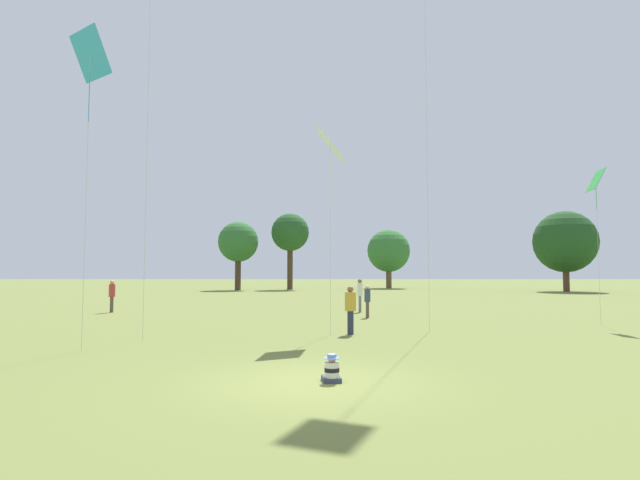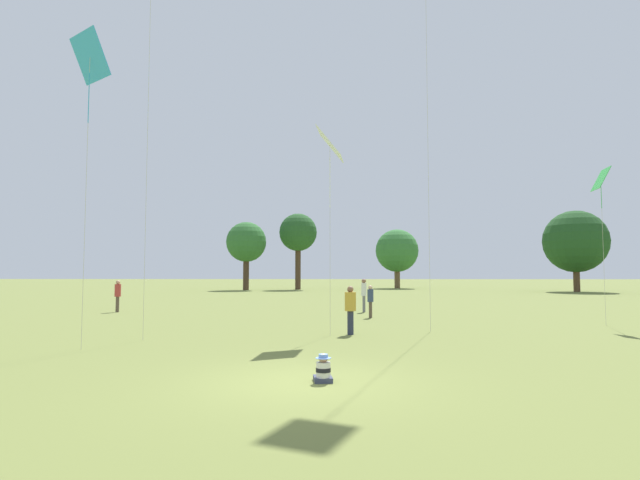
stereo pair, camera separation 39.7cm
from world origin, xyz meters
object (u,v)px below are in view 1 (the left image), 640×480
(kite_2, at_px, (330,147))
(person_standing_1, at_px, (360,292))
(person_standing_2, at_px, (112,293))
(person_standing_3, at_px, (350,306))
(kite_0, at_px, (90,59))
(distant_tree_1, at_px, (238,242))
(person_standing_0, at_px, (367,298))
(seated_toddler, at_px, (332,370))
(distant_tree_3, at_px, (565,242))
(distant_tree_0, at_px, (389,251))
(distant_tree_2, at_px, (290,233))
(kite_5, at_px, (596,183))

(kite_2, bearing_deg, person_standing_1, 40.41)
(person_standing_2, bearing_deg, person_standing_3, -59.99)
(kite_0, bearing_deg, person_standing_2, 10.85)
(distant_tree_1, bearing_deg, kite_0, -85.44)
(person_standing_0, distance_m, kite_2, 9.10)
(person_standing_3, height_order, distant_tree_1, distant_tree_1)
(person_standing_0, bearing_deg, seated_toddler, -121.51)
(person_standing_3, relative_size, kite_2, 0.23)
(person_standing_3, height_order, distant_tree_3, distant_tree_3)
(seated_toddler, height_order, distant_tree_0, distant_tree_0)
(person_standing_3, bearing_deg, distant_tree_2, -3.57)
(distant_tree_2, bearing_deg, distant_tree_3, -11.09)
(distant_tree_0, distance_m, distant_tree_1, 20.92)
(person_standing_3, height_order, kite_0, kite_0)
(kite_5, relative_size, distant_tree_2, 0.68)
(distant_tree_1, height_order, distant_tree_3, distant_tree_3)
(person_standing_1, height_order, kite_5, kite_5)
(distant_tree_1, bearing_deg, kite_2, -76.17)
(kite_0, distance_m, distant_tree_2, 49.47)
(person_standing_1, height_order, distant_tree_2, distant_tree_2)
(kite_5, height_order, distant_tree_2, distant_tree_2)
(kite_2, xyz_separation_m, distant_tree_2, (-4.54, 46.03, 0.54))
(person_standing_1, distance_m, distant_tree_1, 36.51)
(kite_0, xyz_separation_m, distant_tree_2, (2.52, 49.39, -1.24))
(person_standing_1, bearing_deg, distant_tree_2, -87.63)
(distant_tree_0, distance_m, distant_tree_3, 22.07)
(distant_tree_2, height_order, distant_tree_3, distant_tree_2)
(seated_toddler, distance_m, distant_tree_2, 54.03)
(person_standing_3, xyz_separation_m, kite_2, (-0.72, -0.27, 5.66))
(person_standing_3, relative_size, distant_tree_2, 0.18)
(person_standing_2, xyz_separation_m, distant_tree_0, (20.58, 41.57, 4.09))
(person_standing_2, xyz_separation_m, person_standing_3, (12.57, -9.57, -0.05))
(person_standing_2, height_order, distant_tree_2, distant_tree_2)
(person_standing_2, bearing_deg, kite_5, -37.64)
(seated_toddler, height_order, distant_tree_1, distant_tree_1)
(person_standing_1, distance_m, kite_0, 17.72)
(distant_tree_1, relative_size, distant_tree_2, 0.87)
(person_standing_2, xyz_separation_m, distant_tree_1, (1.00, 34.25, 4.84))
(distant_tree_1, bearing_deg, person_standing_2, -91.67)
(kite_5, distance_m, distant_tree_3, 39.54)
(kite_0, bearing_deg, distant_tree_2, -12.01)
(kite_2, xyz_separation_m, distant_tree_1, (-10.85, 44.08, -0.76))
(seated_toddler, relative_size, distant_tree_3, 0.06)
(distant_tree_2, relative_size, distant_tree_3, 1.06)
(kite_5, bearing_deg, distant_tree_3, -151.58)
(person_standing_2, bearing_deg, distant_tree_2, 55.88)
(person_standing_1, xyz_separation_m, person_standing_2, (-13.62, -0.32, -0.07))
(kite_5, relative_size, distant_tree_3, 0.71)
(person_standing_3, distance_m, distant_tree_3, 47.93)
(person_standing_0, height_order, distant_tree_0, distant_tree_0)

